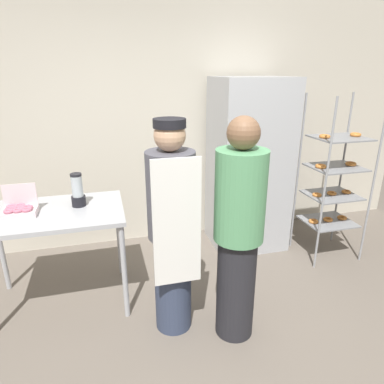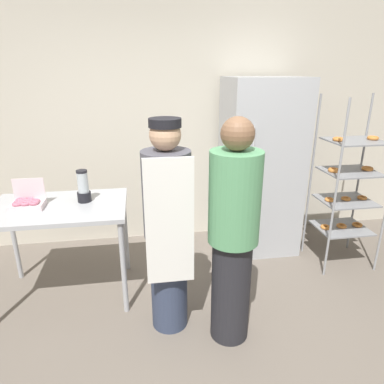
% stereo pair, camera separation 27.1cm
% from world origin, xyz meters
% --- Properties ---
extents(ground_plane, '(14.00, 14.00, 0.00)m').
position_xyz_m(ground_plane, '(0.00, 0.00, 0.00)').
color(ground_plane, '#6B6056').
extents(back_wall, '(6.40, 0.12, 2.72)m').
position_xyz_m(back_wall, '(0.00, 2.17, 1.36)').
color(back_wall, beige).
rests_on(back_wall, ground_plane).
extents(refrigerator, '(0.79, 0.71, 1.88)m').
position_xyz_m(refrigerator, '(0.90, 1.68, 0.94)').
color(refrigerator, '#ADAFB5').
rests_on(refrigerator, ground_plane).
extents(baking_rack, '(0.58, 0.50, 1.73)m').
position_xyz_m(baking_rack, '(1.65, 1.20, 0.85)').
color(baking_rack, '#93969B').
rests_on(baking_rack, ground_plane).
extents(prep_counter, '(1.13, 0.75, 0.87)m').
position_xyz_m(prep_counter, '(-1.10, 1.05, 0.77)').
color(prep_counter, '#ADAFB5').
rests_on(prep_counter, ground_plane).
extents(donut_box, '(0.26, 0.19, 0.23)m').
position_xyz_m(donut_box, '(-1.33, 1.04, 0.92)').
color(donut_box, silver).
rests_on(donut_box, prep_counter).
extents(blender_pitcher, '(0.12, 0.12, 0.28)m').
position_xyz_m(blender_pitcher, '(-0.89, 1.12, 0.99)').
color(blender_pitcher, black).
rests_on(blender_pitcher, prep_counter).
extents(person_baker, '(0.35, 0.37, 1.65)m').
position_xyz_m(person_baker, '(-0.22, 0.51, 0.86)').
color(person_baker, '#333D56').
rests_on(person_baker, ground_plane).
extents(person_customer, '(0.36, 0.36, 1.68)m').
position_xyz_m(person_customer, '(0.22, 0.32, 0.86)').
color(person_customer, '#232328').
rests_on(person_customer, ground_plane).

